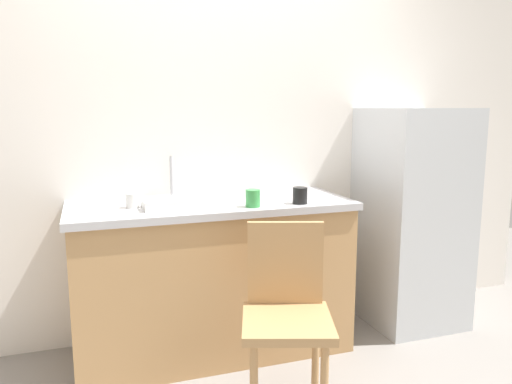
{
  "coord_description": "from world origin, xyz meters",
  "views": [
    {
      "loc": [
        -0.76,
        -2.06,
        1.42
      ],
      "look_at": [
        0.15,
        0.6,
        0.94
      ],
      "focal_mm": 34.99,
      "sensor_mm": 36.0,
      "label": 1
    }
  ],
  "objects_px": {
    "chair": "(286,311)",
    "dish_tray": "(170,203)",
    "cup_white": "(132,201)",
    "cup_green": "(253,198)",
    "refrigerator": "(411,217)",
    "cup_black": "(300,195)"
  },
  "relations": [
    {
      "from": "dish_tray",
      "to": "cup_black",
      "type": "distance_m",
      "value": 0.71
    },
    {
      "from": "dish_tray",
      "to": "cup_green",
      "type": "xyz_separation_m",
      "value": [
        0.43,
        -0.11,
        0.02
      ]
    },
    {
      "from": "cup_white",
      "to": "cup_green",
      "type": "distance_m",
      "value": 0.64
    },
    {
      "from": "refrigerator",
      "to": "chair",
      "type": "bearing_deg",
      "value": -149.06
    },
    {
      "from": "chair",
      "to": "dish_tray",
      "type": "xyz_separation_m",
      "value": [
        -0.43,
        0.61,
        0.42
      ]
    },
    {
      "from": "refrigerator",
      "to": "cup_black",
      "type": "distance_m",
      "value": 0.95
    },
    {
      "from": "refrigerator",
      "to": "cup_white",
      "type": "xyz_separation_m",
      "value": [
        -1.79,
        -0.03,
        0.22
      ]
    },
    {
      "from": "cup_black",
      "to": "cup_white",
      "type": "xyz_separation_m",
      "value": [
        -0.89,
        0.18,
        -0.01
      ]
    },
    {
      "from": "chair",
      "to": "dish_tray",
      "type": "height_order",
      "value": "dish_tray"
    },
    {
      "from": "cup_white",
      "to": "cup_green",
      "type": "bearing_deg",
      "value": -16.35
    },
    {
      "from": "cup_green",
      "to": "dish_tray",
      "type": "bearing_deg",
      "value": 165.17
    },
    {
      "from": "refrigerator",
      "to": "cup_black",
      "type": "xyz_separation_m",
      "value": [
        -0.9,
        -0.21,
        0.23
      ]
    },
    {
      "from": "refrigerator",
      "to": "cup_white",
      "type": "height_order",
      "value": "refrigerator"
    },
    {
      "from": "refrigerator",
      "to": "cup_black",
      "type": "height_order",
      "value": "refrigerator"
    },
    {
      "from": "refrigerator",
      "to": "cup_green",
      "type": "bearing_deg",
      "value": -169.72
    },
    {
      "from": "cup_white",
      "to": "cup_green",
      "type": "relative_size",
      "value": 0.83
    },
    {
      "from": "refrigerator",
      "to": "cup_black",
      "type": "bearing_deg",
      "value": -166.84
    },
    {
      "from": "dish_tray",
      "to": "cup_white",
      "type": "xyz_separation_m",
      "value": [
        -0.19,
        0.07,
        0.01
      ]
    },
    {
      "from": "dish_tray",
      "to": "refrigerator",
      "type": "bearing_deg",
      "value": 3.55
    },
    {
      "from": "refrigerator",
      "to": "cup_green",
      "type": "xyz_separation_m",
      "value": [
        -1.17,
        -0.21,
        0.23
      ]
    },
    {
      "from": "dish_tray",
      "to": "cup_white",
      "type": "distance_m",
      "value": 0.2
    },
    {
      "from": "refrigerator",
      "to": "cup_white",
      "type": "distance_m",
      "value": 1.81
    }
  ]
}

